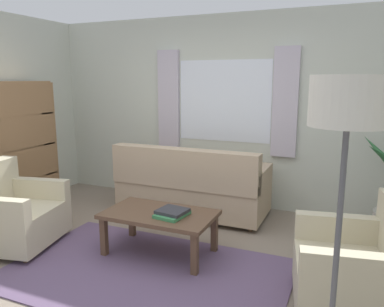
# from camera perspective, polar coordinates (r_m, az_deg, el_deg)

# --- Properties ---
(ground_plane) EXTENTS (6.24, 6.24, 0.00)m
(ground_plane) POSITION_cam_1_polar(r_m,az_deg,el_deg) (3.63, -7.08, -17.56)
(ground_plane) COLOR gray
(wall_back) EXTENTS (5.32, 0.12, 2.60)m
(wall_back) POSITION_cam_1_polar(r_m,az_deg,el_deg) (5.28, 5.07, 6.32)
(wall_back) COLOR beige
(wall_back) RESTS_ON ground_plane
(window_with_curtains) EXTENTS (1.98, 0.07, 1.40)m
(window_with_curtains) POSITION_cam_1_polar(r_m,az_deg,el_deg) (5.19, 4.81, 7.90)
(window_with_curtains) COLOR white
(area_rug) EXTENTS (2.55, 1.61, 0.01)m
(area_rug) POSITION_cam_1_polar(r_m,az_deg,el_deg) (3.63, -7.08, -17.47)
(area_rug) COLOR #604C6B
(area_rug) RESTS_ON ground_plane
(couch) EXTENTS (1.90, 0.82, 0.92)m
(couch) POSITION_cam_1_polar(r_m,az_deg,el_deg) (4.88, -0.15, -5.18)
(couch) COLOR tan
(couch) RESTS_ON ground_plane
(armchair_left) EXTENTS (0.97, 0.99, 0.88)m
(armchair_left) POSITION_cam_1_polar(r_m,az_deg,el_deg) (4.44, -25.77, -8.16)
(armchair_left) COLOR #BCB293
(armchair_left) RESTS_ON ground_plane
(armchair_right) EXTENTS (0.95, 0.97, 0.88)m
(armchair_right) POSITION_cam_1_polar(r_m,az_deg,el_deg) (3.17, 24.16, -15.78)
(armchair_right) COLOR #BCB293
(armchair_right) RESTS_ON ground_plane
(coffee_table) EXTENTS (1.10, 0.64, 0.44)m
(coffee_table) POSITION_cam_1_polar(r_m,az_deg,el_deg) (3.82, -4.93, -9.68)
(coffee_table) COLOR brown
(coffee_table) RESTS_ON ground_plane
(book_stack_on_table) EXTENTS (0.30, 0.34, 0.06)m
(book_stack_on_table) POSITION_cam_1_polar(r_m,az_deg,el_deg) (3.69, -3.02, -8.96)
(book_stack_on_table) COLOR #387F4C
(book_stack_on_table) RESTS_ON coffee_table
(bookshelf) EXTENTS (0.30, 0.94, 1.72)m
(bookshelf) POSITION_cam_1_polar(r_m,az_deg,el_deg) (5.49, -23.89, 0.04)
(bookshelf) COLOR olive
(bookshelf) RESTS_ON ground_plane
(standing_lamp) EXTENTS (0.37, 0.37, 1.76)m
(standing_lamp) POSITION_cam_1_polar(r_m,az_deg,el_deg) (1.93, 22.36, 3.23)
(standing_lamp) COLOR #4C4C51
(standing_lamp) RESTS_ON ground_plane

